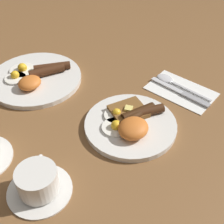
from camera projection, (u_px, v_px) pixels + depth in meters
name	position (u px, v px, depth m)	size (l,w,h in m)	color
ground_plane	(130.00, 127.00, 0.82)	(3.00, 3.00, 0.00)	brown
breakfast_plate_near	(131.00, 123.00, 0.81)	(0.24, 0.24, 0.05)	silver
breakfast_plate_far	(35.00, 78.00, 0.97)	(0.28, 0.28, 0.05)	silver
teacup_near	(38.00, 183.00, 0.66)	(0.14, 0.14, 0.07)	silver
napkin	(181.00, 91.00, 0.93)	(0.12, 0.19, 0.01)	white
knife	(183.00, 93.00, 0.92)	(0.03, 0.20, 0.01)	silver
spoon	(170.00, 81.00, 0.96)	(0.04, 0.19, 0.01)	silver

